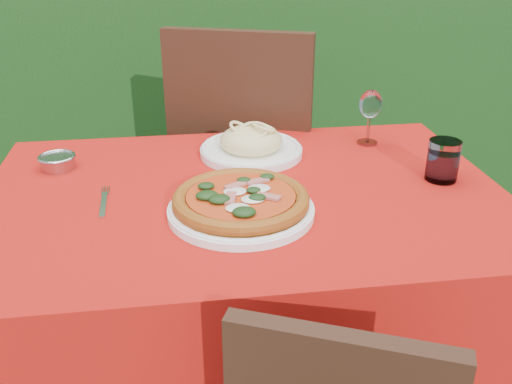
{
  "coord_description": "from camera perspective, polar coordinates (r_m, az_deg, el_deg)",
  "views": [
    {
      "loc": [
        -0.15,
        -1.24,
        1.34
      ],
      "look_at": [
        0.02,
        -0.05,
        0.77
      ],
      "focal_mm": 40.0,
      "sensor_mm": 36.0,
      "label": 1
    }
  ],
  "objects": [
    {
      "name": "hedge",
      "position": [
        2.83,
        -5.22,
        16.74
      ],
      "size": [
        3.2,
        0.55,
        1.78
      ],
      "color": "black",
      "rests_on": "ground"
    },
    {
      "name": "dining_table",
      "position": [
        1.45,
        -1.06,
        -5.31
      ],
      "size": [
        1.26,
        0.86,
        0.75
      ],
      "color": "#482917",
      "rests_on": "ground"
    },
    {
      "name": "chair_far",
      "position": [
        2.0,
        -0.96,
        3.75
      ],
      "size": [
        0.61,
        0.61,
        1.05
      ],
      "rotation": [
        0.0,
        0.0,
        2.78
      ],
      "color": "black",
      "rests_on": "ground"
    },
    {
      "name": "pizza_plate",
      "position": [
        1.26,
        -1.52,
        -1.1
      ],
      "size": [
        0.33,
        0.33,
        0.06
      ],
      "rotation": [
        0.0,
        0.0,
        0.13
      ],
      "color": "white",
      "rests_on": "dining_table"
    },
    {
      "name": "pasta_plate",
      "position": [
        1.59,
        -0.49,
        4.74
      ],
      "size": [
        0.29,
        0.29,
        0.08
      ],
      "rotation": [
        0.0,
        0.0,
        0.1
      ],
      "color": "white",
      "rests_on": "dining_table"
    },
    {
      "name": "water_glass",
      "position": [
        1.5,
        18.17,
        2.83
      ],
      "size": [
        0.08,
        0.08,
        0.1
      ],
      "color": "silver",
      "rests_on": "dining_table"
    },
    {
      "name": "wine_glass",
      "position": [
        1.68,
        11.37,
        8.39
      ],
      "size": [
        0.07,
        0.07,
        0.16
      ],
      "color": "silver",
      "rests_on": "dining_table"
    },
    {
      "name": "fork",
      "position": [
        1.36,
        -15.01,
        -1.23
      ],
      "size": [
        0.03,
        0.18,
        0.0
      ],
      "primitive_type": "cube",
      "rotation": [
        0.0,
        0.0,
        0.04
      ],
      "color": "silver",
      "rests_on": "dining_table"
    },
    {
      "name": "steel_ramekin",
      "position": [
        1.59,
        -19.22,
        2.79
      ],
      "size": [
        0.09,
        0.09,
        0.03
      ],
      "primitive_type": "cylinder",
      "color": "#ACACB3",
      "rests_on": "dining_table"
    }
  ]
}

